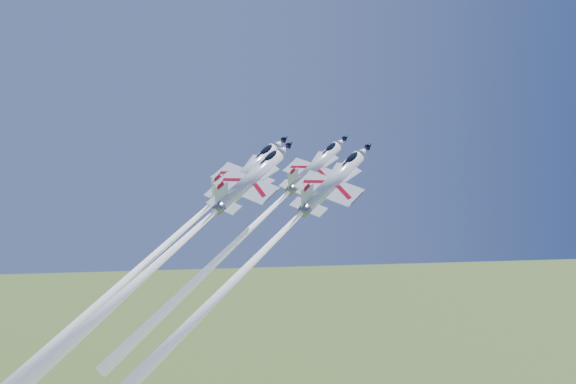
{
  "coord_description": "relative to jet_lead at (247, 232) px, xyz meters",
  "views": [
    {
      "loc": [
        -11.66,
        -93.9,
        87.0
      ],
      "look_at": [
        0.0,
        0.0,
        77.56
      ],
      "focal_mm": 40.0,
      "sensor_mm": 36.0,
      "label": 1
    }
  ],
  "objects": [
    {
      "name": "jet_lead",
      "position": [
        0.0,
        0.0,
        0.0
      ],
      "size": [
        30.3,
        26.42,
        34.54
      ],
      "rotation": [
        0.61,
        0.23,
        -0.84
      ],
      "color": "white"
    },
    {
      "name": "jet_left",
      "position": [
        -16.98,
        -2.44,
        -6.1
      ],
      "size": [
        42.11,
        37.44,
        49.5
      ],
      "rotation": [
        0.61,
        0.23,
        -0.84
      ],
      "color": "white"
    },
    {
      "name": "jet_right",
      "position": [
        0.87,
        -10.47,
        -1.41
      ],
      "size": [
        31.38,
        27.2,
        35.43
      ],
      "rotation": [
        0.61,
        0.23,
        -0.84
      ],
      "color": "white"
    },
    {
      "name": "jet_slot",
      "position": [
        -9.53,
        -6.8,
        -0.5
      ],
      "size": [
        30.07,
        25.89,
        33.58
      ],
      "rotation": [
        0.61,
        0.23,
        -0.84
      ],
      "color": "white"
    }
  ]
}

